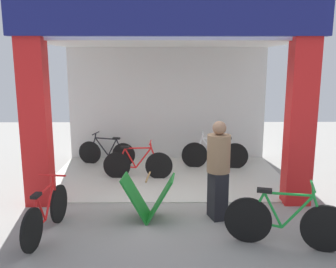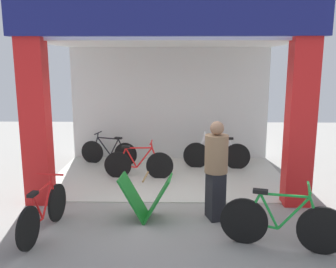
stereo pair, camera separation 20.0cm
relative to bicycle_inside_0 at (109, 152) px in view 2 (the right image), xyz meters
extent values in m
plane|color=gray|center=(1.54, -2.57, -0.33)|extent=(18.38, 18.38, 0.00)
cube|color=beige|center=(1.54, -0.93, -0.32)|extent=(5.19, 3.27, 0.02)
cube|color=silver|center=(1.54, 0.70, 1.17)|extent=(5.19, 0.12, 3.01)
cube|color=red|center=(-0.82, -2.57, 1.17)|extent=(0.47, 0.36, 3.01)
cube|color=red|center=(3.90, -2.57, 1.17)|extent=(0.47, 0.36, 3.01)
cube|color=navy|center=(1.54, -2.72, 2.98)|extent=(5.39, 0.20, 0.61)
cube|color=silver|center=(1.54, -0.93, 2.65)|extent=(5.19, 3.27, 0.06)
cylinder|color=black|center=(0.44, -0.10, -0.03)|extent=(0.58, 0.17, 0.59)
cylinder|color=black|center=(-0.45, 0.10, -0.03)|extent=(0.58, 0.17, 0.59)
cylinder|color=black|center=(0.23, -0.05, -0.06)|extent=(0.39, 0.12, 0.08)
cylinder|color=black|center=(0.15, -0.03, 0.13)|extent=(0.26, 0.09, 0.44)
cylinder|color=black|center=(-0.13, 0.03, 0.14)|extent=(0.36, 0.11, 0.46)
cylinder|color=black|center=(-0.01, 0.00, 0.35)|extent=(0.56, 0.16, 0.05)
cylinder|color=black|center=(0.34, -0.08, 0.16)|extent=(0.20, 0.07, 0.39)
cylinder|color=black|center=(-0.36, 0.08, 0.16)|extent=(0.18, 0.07, 0.41)
cylinder|color=black|center=(-0.28, 0.06, 0.42)|extent=(0.06, 0.04, 0.12)
cylinder|color=black|center=(-0.27, 0.06, 0.48)|extent=(0.12, 0.41, 0.03)
cube|color=black|center=(0.26, -0.06, 0.37)|extent=(0.19, 0.13, 0.04)
cylinder|color=black|center=(0.40, -1.11, -0.02)|extent=(0.61, 0.06, 0.61)
cylinder|color=black|center=(1.34, -1.14, -0.02)|extent=(0.61, 0.06, 0.61)
cylinder|color=red|center=(0.62, -1.12, -0.05)|extent=(0.41, 0.05, 0.08)
cylinder|color=red|center=(0.70, -1.12, 0.15)|extent=(0.27, 0.04, 0.46)
cylinder|color=red|center=(1.00, -1.13, 0.16)|extent=(0.37, 0.05, 0.48)
cylinder|color=red|center=(0.88, -1.13, 0.38)|extent=(0.59, 0.05, 0.05)
cylinder|color=red|center=(0.50, -1.12, 0.17)|extent=(0.20, 0.04, 0.41)
cylinder|color=red|center=(1.25, -1.14, 0.18)|extent=(0.18, 0.04, 0.42)
cylinder|color=red|center=(1.16, -1.14, 0.45)|extent=(0.05, 0.04, 0.13)
cylinder|color=red|center=(1.15, -1.14, 0.51)|extent=(0.04, 0.43, 0.03)
cube|color=black|center=(0.59, -1.12, 0.40)|extent=(0.19, 0.10, 0.05)
cylinder|color=black|center=(3.18, -0.36, -0.01)|extent=(0.64, 0.10, 0.64)
cylinder|color=black|center=(2.20, -0.27, -0.01)|extent=(0.64, 0.10, 0.64)
cylinder|color=white|center=(2.95, -0.34, -0.03)|extent=(0.43, 0.07, 0.08)
cylinder|color=white|center=(2.86, -0.33, 0.17)|extent=(0.28, 0.06, 0.48)
cylinder|color=white|center=(2.56, -0.30, 0.18)|extent=(0.39, 0.07, 0.50)
cylinder|color=white|center=(2.68, -0.31, 0.41)|extent=(0.61, 0.09, 0.05)
cylinder|color=white|center=(3.08, -0.35, 0.20)|extent=(0.21, 0.05, 0.43)
cylinder|color=white|center=(2.30, -0.28, 0.21)|extent=(0.19, 0.05, 0.44)
cylinder|color=white|center=(2.39, -0.28, 0.48)|extent=(0.06, 0.04, 0.13)
cylinder|color=white|center=(2.40, -0.29, 0.55)|extent=(0.07, 0.45, 0.03)
cube|color=black|center=(2.99, -0.34, 0.43)|extent=(0.20, 0.11, 0.05)
cylinder|color=black|center=(2.67, -4.08, 0.01)|extent=(0.67, 0.23, 0.68)
cylinder|color=black|center=(3.68, -4.36, 0.01)|extent=(0.67, 0.23, 0.68)
cylinder|color=#198C33|center=(2.91, -4.14, -0.01)|extent=(0.45, 0.16, 0.09)
cylinder|color=#198C33|center=(3.00, -4.17, 0.21)|extent=(0.30, 0.12, 0.51)
cylinder|color=#198C33|center=(3.32, -4.26, 0.22)|extent=(0.41, 0.15, 0.53)
cylinder|color=#198C33|center=(3.19, -4.22, 0.46)|extent=(0.64, 0.21, 0.05)
cylinder|color=#198C33|center=(2.78, -4.11, 0.23)|extent=(0.23, 0.10, 0.46)
cylinder|color=#198C33|center=(3.58, -4.33, 0.24)|extent=(0.21, 0.09, 0.47)
cylinder|color=#198C33|center=(3.49, -4.31, 0.54)|extent=(0.07, 0.05, 0.14)
cylinder|color=#198C33|center=(3.48, -4.31, 0.61)|extent=(0.16, 0.47, 0.03)
cube|color=black|center=(2.87, -4.13, 0.48)|extent=(0.23, 0.16, 0.05)
cylinder|color=black|center=(-0.36, -4.31, -0.02)|extent=(0.11, 0.62, 0.62)
cylinder|color=black|center=(-0.26, -3.36, -0.02)|extent=(0.11, 0.62, 0.62)
cylinder|color=red|center=(-0.34, -4.09, -0.04)|extent=(0.08, 0.42, 0.08)
cylinder|color=red|center=(-0.33, -4.00, 0.16)|extent=(0.06, 0.27, 0.47)
cylinder|color=red|center=(-0.30, -3.71, 0.17)|extent=(0.08, 0.38, 0.49)
cylinder|color=red|center=(-0.31, -3.83, 0.39)|extent=(0.10, 0.60, 0.05)
cylinder|color=red|center=(-0.35, -4.21, 0.18)|extent=(0.06, 0.21, 0.42)
cylinder|color=red|center=(-0.27, -3.45, 0.19)|extent=(0.05, 0.19, 0.43)
cylinder|color=red|center=(-0.28, -3.54, 0.46)|extent=(0.04, 0.06, 0.13)
cylinder|color=red|center=(-0.28, -3.55, 0.53)|extent=(0.43, 0.08, 0.03)
cube|color=black|center=(-0.34, -4.12, 0.41)|extent=(0.11, 0.20, 0.05)
cube|color=#197226|center=(0.99, -3.25, 0.04)|extent=(0.48, 0.55, 0.75)
cube|color=#197226|center=(1.40, -3.29, 0.04)|extent=(0.48, 0.55, 0.75)
cylinder|color=olive|center=(1.20, -3.27, 0.41)|extent=(0.08, 0.52, 0.03)
cube|color=black|center=(2.35, -3.22, 0.07)|extent=(0.32, 0.39, 0.81)
cylinder|color=#8C6B4C|center=(2.35, -3.22, 0.79)|extent=(0.47, 0.47, 0.62)
sphere|color=#8C664C|center=(2.35, -3.22, 1.21)|extent=(0.23, 0.23, 0.23)
camera|label=1|loc=(1.47, -9.05, 2.28)|focal=39.39mm
camera|label=2|loc=(1.67, -9.05, 2.28)|focal=39.39mm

